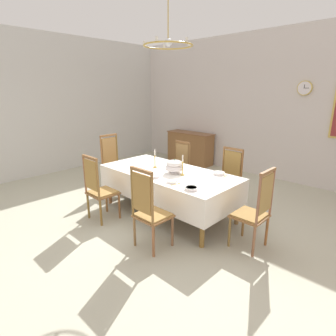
% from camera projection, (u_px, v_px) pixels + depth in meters
% --- Properties ---
extents(ground, '(7.71, 6.69, 0.04)m').
position_uv_depth(ground, '(162.00, 216.00, 4.72)').
color(ground, '#B9B8A0').
extents(back_wall, '(7.71, 0.08, 3.43)m').
position_uv_depth(back_wall, '(260.00, 106.00, 6.58)').
color(back_wall, silver).
rests_on(back_wall, ground).
extents(left_wall, '(0.08, 6.69, 3.43)m').
position_uv_depth(left_wall, '(53.00, 106.00, 6.83)').
color(left_wall, silver).
rests_on(left_wall, ground).
extents(dining_table, '(2.39, 1.13, 0.76)m').
position_uv_depth(dining_table, '(168.00, 175.00, 4.63)').
color(dining_table, brown).
rests_on(dining_table, ground).
extents(tablecloth, '(2.41, 1.15, 0.43)m').
position_uv_depth(tablecloth, '(168.00, 178.00, 4.64)').
color(tablecloth, white).
rests_on(tablecloth, dining_table).
extents(chair_south_a, '(0.44, 0.42, 1.11)m').
position_uv_depth(chair_south_a, '(99.00, 188.00, 4.41)').
color(chair_south_a, brown).
rests_on(chair_south_a, ground).
extents(chair_north_a, '(0.44, 0.42, 1.06)m').
position_uv_depth(chair_north_a, '(178.00, 166.00, 5.76)').
color(chair_north_a, brown).
rests_on(chair_north_a, ground).
extents(chair_south_b, '(0.44, 0.42, 1.16)m').
position_uv_depth(chair_south_b, '(149.00, 209.00, 3.59)').
color(chair_south_b, brown).
rests_on(chair_south_b, ground).
extents(chair_north_b, '(0.44, 0.42, 1.09)m').
position_uv_depth(chair_north_b, '(228.00, 178.00, 4.95)').
color(chair_north_b, brown).
rests_on(chair_north_b, ground).
extents(chair_head_west, '(0.42, 0.44, 1.21)m').
position_uv_depth(chair_head_west, '(113.00, 164.00, 5.72)').
color(chair_head_west, brown).
rests_on(chair_head_west, ground).
extents(chair_head_east, '(0.42, 0.44, 1.14)m').
position_uv_depth(chair_head_east, '(255.00, 210.00, 3.60)').
color(chair_head_east, brown).
rests_on(chair_head_east, ground).
extents(soup_tureen, '(0.31, 0.31, 0.24)m').
position_uv_depth(soup_tureen, '(174.00, 166.00, 4.48)').
color(soup_tureen, silver).
rests_on(soup_tureen, tablecloth).
extents(candlestick_west, '(0.07, 0.07, 0.33)m').
position_uv_depth(candlestick_west, '(155.00, 161.00, 4.79)').
color(candlestick_west, gold).
rests_on(candlestick_west, tablecloth).
extents(candlestick_east, '(0.07, 0.07, 0.33)m').
position_uv_depth(candlestick_east, '(183.00, 167.00, 4.36)').
color(candlestick_east, gold).
rests_on(candlestick_east, tablecloth).
extents(bowl_near_left, '(0.16, 0.16, 0.03)m').
position_uv_depth(bowl_near_left, '(171.00, 181.00, 4.04)').
color(bowl_near_left, silver).
rests_on(bowl_near_left, tablecloth).
extents(bowl_near_right, '(0.19, 0.19, 0.04)m').
position_uv_depth(bowl_near_right, '(219.00, 173.00, 4.43)').
color(bowl_near_right, silver).
rests_on(bowl_near_right, tablecloth).
extents(bowl_far_left, '(0.18, 0.18, 0.04)m').
position_uv_depth(bowl_far_left, '(191.00, 188.00, 3.75)').
color(bowl_far_left, silver).
rests_on(bowl_far_left, tablecloth).
extents(bowl_far_right, '(0.16, 0.16, 0.03)m').
position_uv_depth(bowl_far_right, '(155.00, 176.00, 4.27)').
color(bowl_far_right, silver).
rests_on(bowl_far_right, tablecloth).
extents(spoon_primary, '(0.06, 0.18, 0.01)m').
position_uv_depth(spoon_primary, '(178.00, 184.00, 3.99)').
color(spoon_primary, gold).
rests_on(spoon_primary, tablecloth).
extents(spoon_secondary, '(0.05, 0.18, 0.01)m').
position_uv_depth(spoon_secondary, '(226.00, 175.00, 4.37)').
color(spoon_secondary, gold).
rests_on(spoon_secondary, tablecloth).
extents(sideboard, '(1.44, 0.48, 0.90)m').
position_uv_depth(sideboard, '(190.00, 148.00, 7.98)').
color(sideboard, brown).
rests_on(sideboard, ground).
extents(mounted_clock, '(0.31, 0.06, 0.31)m').
position_uv_depth(mounted_clock, '(305.00, 88.00, 5.75)').
color(mounted_clock, '#D1B251').
extents(chandelier, '(0.76, 0.75, 0.66)m').
position_uv_depth(chandelier, '(168.00, 45.00, 4.05)').
color(chandelier, gold).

